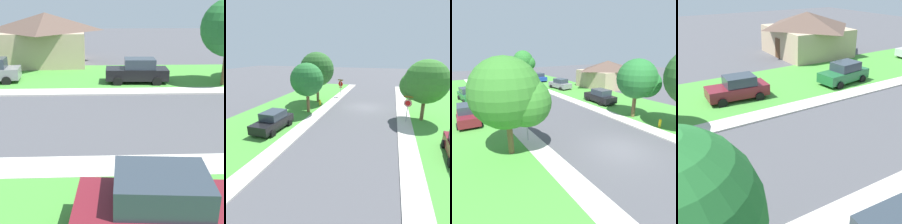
{
  "view_description": "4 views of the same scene",
  "coord_description": "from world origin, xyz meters",
  "views": [
    {
      "loc": [
        -13.72,
        12.4,
        5.24
      ],
      "look_at": [
        -2.95,
        11.97,
        1.4
      ],
      "focal_mm": 48.26,
      "sensor_mm": 36.0,
      "label": 1
    },
    {
      "loc": [
        -3.06,
        24.08,
        6.98
      ],
      "look_at": [
        1.57,
        7.19,
        1.4
      ],
      "focal_mm": 30.91,
      "sensor_mm": 36.0,
      "label": 2
    },
    {
      "loc": [
        -9.56,
        -7.89,
        6.57
      ],
      "look_at": [
        -1.13,
        5.46,
        1.4
      ],
      "focal_mm": 31.11,
      "sensor_mm": 36.0,
      "label": 3
    },
    {
      "loc": [
        10.92,
        3.67,
        8.1
      ],
      "look_at": [
        -1.64,
        11.35,
        1.4
      ],
      "focal_mm": 48.07,
      "sensor_mm": 36.0,
      "label": 4
    }
  ],
  "objects": [
    {
      "name": "car_black_near_corner",
      "position": [
        7.0,
        9.8,
        0.87
      ],
      "size": [
        2.18,
        4.37,
        1.76
      ],
      "color": "black",
      "rests_on": "ground"
    },
    {
      "name": "sidewalk_west",
      "position": [
        -4.7,
        12.0,
        0.05
      ],
      "size": [
        1.4,
        56.0,
        0.1
      ],
      "primitive_type": "cube",
      "color": "beige",
      "rests_on": "ground"
    },
    {
      "name": "car_maroon_across_road",
      "position": [
        -8.04,
        10.93,
        0.87
      ],
      "size": [
        2.28,
        4.42,
        1.76
      ],
      "color": "maroon",
      "rests_on": "ground"
    },
    {
      "name": "house_right_setback",
      "position": [
        15.57,
        17.47,
        2.38
      ],
      "size": [
        9.34,
        8.19,
        4.6
      ],
      "color": "tan",
      "rests_on": "ground"
    },
    {
      "name": "sidewalk_east",
      "position": [
        4.7,
        12.0,
        0.05
      ],
      "size": [
        1.4,
        56.0,
        0.1
      ],
      "primitive_type": "cube",
      "color": "beige",
      "rests_on": "ground"
    },
    {
      "name": "lawn_east",
      "position": [
        9.4,
        12.0,
        0.04
      ],
      "size": [
        8.0,
        56.0,
        0.08
      ],
      "primitive_type": "cube",
      "color": "#479338",
      "rests_on": "ground"
    }
  ]
}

